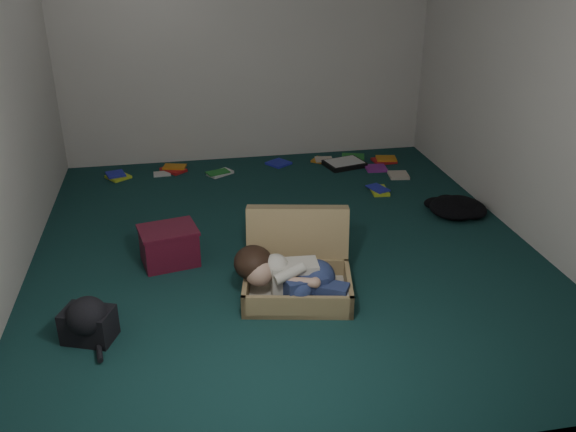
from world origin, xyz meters
name	(u,v)px	position (x,y,z in m)	size (l,w,h in m)	color
floor	(285,247)	(0.00, 0.00, 0.00)	(4.50, 4.50, 0.00)	#133736
wall_back	(246,41)	(0.00, 2.25, 1.30)	(4.50, 4.50, 0.00)	silver
wall_front	(385,219)	(0.00, -2.25, 1.30)	(4.50, 4.50, 0.00)	silver
wall_right	(534,79)	(2.00, 0.00, 1.30)	(4.50, 4.50, 0.00)	silver
suitcase	(297,267)	(-0.02, -0.63, 0.16)	(0.88, 0.86, 0.55)	tan
person	(290,275)	(-0.11, -0.80, 0.21)	(0.78, 0.50, 0.34)	silver
maroon_bin	(169,246)	(-0.92, -0.09, 0.15)	(0.49, 0.42, 0.30)	#581124
backpack	(88,324)	(-1.44, -1.00, 0.12)	(0.39, 0.31, 0.23)	black
clothing_pile	(457,202)	(1.70, 0.43, 0.08)	(0.49, 0.40, 0.15)	black
paper_tray	(344,164)	(0.99, 1.76, 0.03)	(0.48, 0.40, 0.06)	black
book_scatter	(288,170)	(0.36, 1.73, 0.01)	(3.16, 1.25, 0.02)	#C5E227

